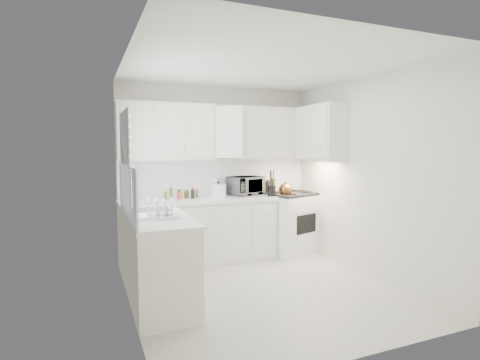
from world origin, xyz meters
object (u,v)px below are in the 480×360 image
microwave (245,184)px  utensil_crock (272,183)px  tea_kettle (286,188)px  rice_cooker (218,189)px  stove (290,214)px  dish_rack (159,207)px

microwave → utensil_crock: utensil_crock is taller
tea_kettle → rice_cooker: 1.03m
tea_kettle → rice_cooker: size_ratio=1.09×
stove → rice_cooker: (-1.19, 0.06, 0.45)m
tea_kettle → utensil_crock: 0.26m
microwave → dish_rack: (-1.58, -1.40, -0.06)m
stove → rice_cooker: stove is taller
tea_kettle → dish_rack: (-2.12, -1.10, 0.01)m
microwave → utensil_crock: 0.43m
microwave → rice_cooker: 0.48m
tea_kettle → rice_cooker: rice_cooker is taller
tea_kettle → microwave: (-0.54, 0.29, 0.07)m
stove → utensil_crock: (-0.42, -0.17, 0.53)m
rice_cooker → dish_rack: size_ratio=0.56×
rice_cooker → tea_kettle: bearing=-9.1°
tea_kettle → microwave: size_ratio=0.49×
microwave → utensil_crock: bearing=-65.6°
stove → rice_cooker: size_ratio=5.39×
stove → microwave: bearing=151.7°
stove → dish_rack: size_ratio=3.00×
utensil_crock → dish_rack: size_ratio=0.96×
tea_kettle → dish_rack: dish_rack is taller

